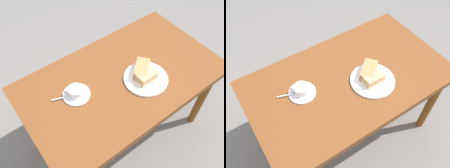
{
  "view_description": "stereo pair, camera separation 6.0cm",
  "coord_description": "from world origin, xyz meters",
  "views": [
    {
      "loc": [
        0.63,
        0.72,
        1.87
      ],
      "look_at": [
        0.1,
        0.02,
        0.74
      ],
      "focal_mm": 38.95,
      "sensor_mm": 36.0,
      "label": 1
    },
    {
      "loc": [
        0.58,
        0.76,
        1.87
      ],
      "look_at": [
        0.1,
        0.02,
        0.74
      ],
      "focal_mm": 38.95,
      "sensor_mm": 36.0,
      "label": 2
    }
  ],
  "objects": [
    {
      "name": "dining_table",
      "position": [
        0.0,
        0.0,
        0.63
      ],
      "size": [
        1.26,
        0.74,
        0.71
      ],
      "color": "brown",
      "rests_on": "ground_plane"
    },
    {
      "name": "sandwich_plate",
      "position": [
        -0.1,
        0.1,
        0.71
      ],
      "size": [
        0.27,
        0.27,
        0.01
      ],
      "primitive_type": "cylinder",
      "color": "white",
      "rests_on": "dining_table"
    },
    {
      "name": "sandwich_back",
      "position": [
        -0.11,
        0.05,
        0.75
      ],
      "size": [
        0.17,
        0.16,
        0.06
      ],
      "color": "tan",
      "rests_on": "sandwich_plate"
    },
    {
      "name": "spoon",
      "position": [
        0.37,
        -0.08,
        0.72
      ],
      "size": [
        0.1,
        0.04,
        0.01
      ],
      "color": "silver",
      "rests_on": "coffee_saucer"
    },
    {
      "name": "ground_plane",
      "position": [
        0.0,
        0.0,
        0.0
      ],
      "size": [
        6.0,
        6.0,
        0.0
      ],
      "primitive_type": "plane",
      "color": "slate"
    },
    {
      "name": "coffee_saucer",
      "position": [
        0.3,
        -0.05,
        0.71
      ],
      "size": [
        0.16,
        0.16,
        0.01
      ],
      "primitive_type": "cylinder",
      "color": "white",
      "rests_on": "dining_table"
    },
    {
      "name": "coffee_cup",
      "position": [
        0.3,
        -0.05,
        0.74
      ],
      "size": [
        0.1,
        0.09,
        0.05
      ],
      "color": "white",
      "rests_on": "coffee_saucer"
    },
    {
      "name": "sandwich_front",
      "position": [
        -0.1,
        0.11,
        0.75
      ],
      "size": [
        0.12,
        0.08,
        0.06
      ],
      "color": "tan",
      "rests_on": "sandwich_plate"
    }
  ]
}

